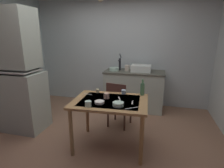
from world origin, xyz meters
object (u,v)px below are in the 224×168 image
Objects in this scene: teacup_cream at (88,104)px; glass_bottle at (142,89)px; serving_bowl_wide at (100,102)px; hand_pump at (120,63)px; dining_table at (110,107)px; sink_basin at (141,68)px; chair_far_side at (118,104)px; hutch_cabinet at (13,76)px; mixing_bowl_counter at (114,69)px.

glass_bottle is (0.67, 0.67, 0.07)m from teacup_cream.
serving_bowl_wide is at bearing 53.26° from teacup_cream.
dining_table is at bearing -83.11° from hand_pump.
dining_table is 0.23m from serving_bowl_wide.
hand_pump reaches higher than serving_bowl_wide.
hand_pump reaches higher than sink_basin.
chair_far_side reaches higher than serving_bowl_wide.
hand_pump is at bearing 42.33° from hutch_cabinet.
serving_bowl_wide is at bearing -10.19° from hutch_cabinet.
dining_table is at bearing -78.64° from mixing_bowl_counter.
hand_pump reaches higher than teacup_cream.
hand_pump is 1.21m from chair_far_side.
mixing_bowl_counter is at bearing 42.51° from hutch_cabinet.
dining_table is at bearing -140.79° from glass_bottle.
hutch_cabinet is at bearing -137.67° from hand_pump.
teacup_cream is (-0.11, -0.15, 0.02)m from serving_bowl_wide.
hand_pump is 1.99m from teacup_cream.
chair_far_side is 0.86m from serving_bowl_wide.
hutch_cabinet is 9.54× the size of mixing_bowl_counter.
hutch_cabinet reaches higher than sink_basin.
sink_basin is 1.94× the size of mixing_bowl_counter.
chair_far_side is at bearing 82.30° from serving_bowl_wide.
hutch_cabinet is 1.98m from chair_far_side.
sink_basin is 2.00m from teacup_cream.
chair_far_side is (0.19, -1.02, -0.61)m from hand_pump.
teacup_cream is (0.09, -1.87, -0.13)m from mixing_bowl_counter.
glass_bottle is (0.76, -1.20, -0.07)m from mixing_bowl_counter.
hutch_cabinet is 1.89m from dining_table.
glass_bottle reaches higher than chair_far_side.
mixing_bowl_counter reaches higher than teacup_cream.
mixing_bowl_counter is at bearing -175.39° from sink_basin.
teacup_cream is at bearing -90.81° from hand_pump.
serving_bowl_wide is 1.59× the size of teacup_cream.
hutch_cabinet is 4.90× the size of sink_basin.
mixing_bowl_counter is at bearing 92.63° from teacup_cream.
serving_bowl_wide reaches higher than dining_table.
sink_basin is at bearing 4.61° from mixing_bowl_counter.
hutch_cabinet reaches higher than serving_bowl_wide.
dining_table is (-0.31, -1.62, -0.32)m from sink_basin.
sink_basin is 5.01× the size of teacup_cream.
chair_far_side is (-0.31, -0.98, -0.52)m from sink_basin.
hutch_cabinet is 2.23m from hand_pump.
serving_bowl_wide is at bearing -97.70° from chair_far_side.
glass_bottle is at bearing 5.13° from hutch_cabinet.
mixing_bowl_counter reaches higher than serving_bowl_wide.
serving_bowl_wide is 0.77m from glass_bottle.
teacup_cream is at bearing -126.82° from dining_table.
hand_pump is (-0.51, 0.05, 0.09)m from sink_basin.
sink_basin is 3.15× the size of serving_bowl_wide.
teacup_cream is (-0.03, -1.97, -0.27)m from hand_pump.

